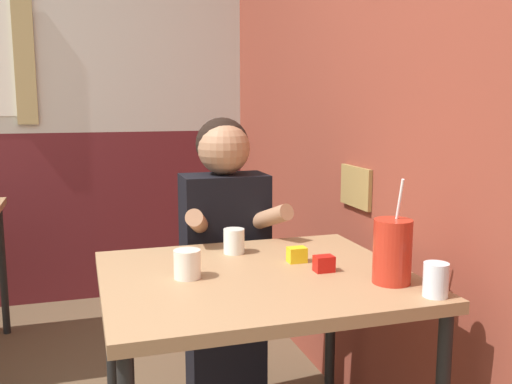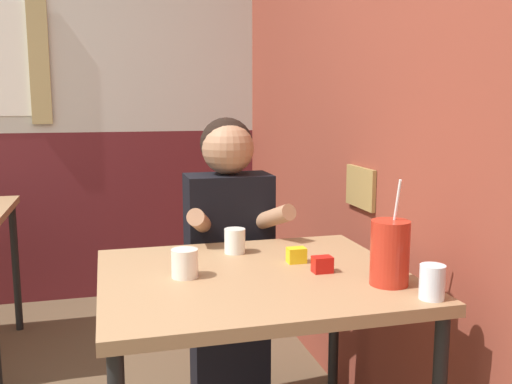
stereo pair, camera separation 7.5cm
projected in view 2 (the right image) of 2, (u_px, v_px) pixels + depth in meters
name	position (u px, v px, depth m)	size (l,w,h in m)	color
brick_wall_right	(326.00, 89.00, 2.68)	(0.08, 4.54, 2.70)	brown
back_wall	(22.00, 92.00, 3.54)	(5.93, 0.09, 2.70)	silver
main_table	(254.00, 297.00, 1.76)	(0.93, 0.81, 0.77)	#93704C
person_seated	(229.00, 260.00, 2.33)	(0.42, 0.41, 1.23)	black
cocktail_pitcher	(390.00, 253.00, 1.63)	(0.11, 0.11, 0.31)	#B22819
glass_near_pitcher	(432.00, 282.00, 1.52)	(0.07, 0.07, 0.09)	silver
glass_center	(235.00, 241.00, 1.98)	(0.07, 0.07, 0.09)	silver
glass_far_side	(185.00, 263.00, 1.71)	(0.08, 0.08, 0.09)	silver
condiment_ketchup	(322.00, 265.00, 1.76)	(0.06, 0.04, 0.05)	#B7140F
condiment_mustard	(296.00, 255.00, 1.86)	(0.06, 0.04, 0.05)	yellow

